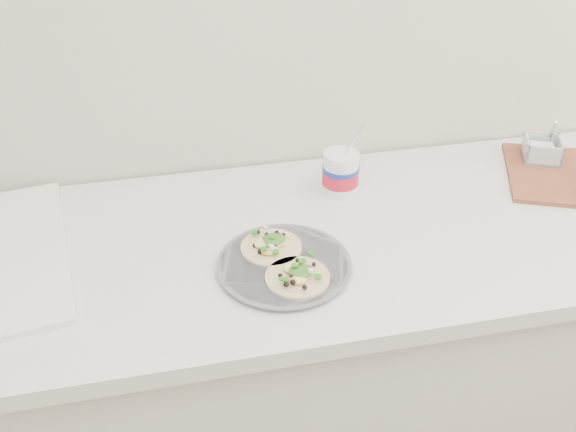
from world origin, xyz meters
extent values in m
cube|color=beige|center=(0.00, 1.73, 1.30)|extent=(3.50, 0.05, 2.60)
cube|color=silver|center=(0.00, 1.43, 0.43)|extent=(2.40, 0.62, 0.86)
cube|color=silver|center=(0.00, 1.41, 0.88)|extent=(2.44, 0.66, 0.04)
cylinder|color=slate|center=(-0.14, 1.31, 0.91)|extent=(0.27, 0.27, 0.01)
cylinder|color=slate|center=(-0.14, 1.31, 0.91)|extent=(0.28, 0.28, 0.00)
cylinder|color=white|center=(0.05, 1.57, 0.95)|extent=(0.09, 0.09, 0.11)
cylinder|color=red|center=(0.05, 1.57, 0.95)|extent=(0.09, 0.09, 0.04)
cylinder|color=#192D99|center=(0.05, 1.57, 0.97)|extent=(0.09, 0.09, 0.01)
cube|color=white|center=(0.61, 1.60, 0.93)|extent=(0.06, 0.06, 0.03)
camera|label=1|loc=(-0.35, 0.30, 1.75)|focal=40.00mm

